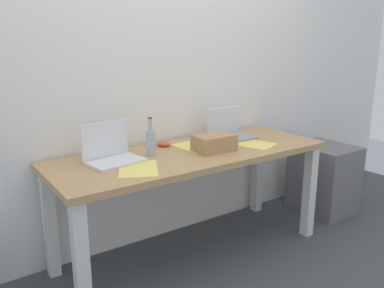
# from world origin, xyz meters

# --- Properties ---
(ground_plane) EXTENTS (8.00, 8.00, 0.00)m
(ground_plane) POSITION_xyz_m (0.00, 0.00, 0.00)
(ground_plane) COLOR #42474C
(back_wall) EXTENTS (5.20, 0.08, 2.60)m
(back_wall) POSITION_xyz_m (0.00, 0.39, 1.30)
(back_wall) COLOR white
(back_wall) RESTS_ON ground
(desk) EXTENTS (1.83, 0.66, 0.72)m
(desk) POSITION_xyz_m (0.00, 0.00, 0.62)
(desk) COLOR tan
(desk) RESTS_ON ground
(laptop_left) EXTENTS (0.34, 0.26, 0.23)m
(laptop_left) POSITION_xyz_m (-0.51, 0.08, 0.77)
(laptop_left) COLOR silver
(laptop_left) RESTS_ON desk
(laptop_right) EXTENTS (0.30, 0.25, 0.22)m
(laptop_right) POSITION_xyz_m (0.44, 0.14, 0.77)
(laptop_right) COLOR gray
(laptop_right) RESTS_ON desk
(beer_bottle) EXTENTS (0.06, 0.06, 0.24)m
(beer_bottle) POSITION_xyz_m (-0.26, 0.08, 0.81)
(beer_bottle) COLOR #99B7C1
(beer_bottle) RESTS_ON desk
(computer_mouse) EXTENTS (0.10, 0.12, 0.03)m
(computer_mouse) POSITION_xyz_m (-0.09, 0.21, 0.74)
(computer_mouse) COLOR #D84C38
(computer_mouse) RESTS_ON desk
(cardboard_box) EXTENTS (0.26, 0.18, 0.11)m
(cardboard_box) POSITION_xyz_m (0.13, -0.07, 0.77)
(cardboard_box) COLOR tan
(cardboard_box) RESTS_ON desk
(paper_sheet_front_left) EXTENTS (0.32, 0.36, 0.00)m
(paper_sheet_front_left) POSITION_xyz_m (-0.45, -0.12, 0.72)
(paper_sheet_front_left) COLOR #F4E06B
(paper_sheet_front_left) RESTS_ON desk
(paper_sheet_near_back) EXTENTS (0.24, 0.32, 0.00)m
(paper_sheet_near_back) POSITION_xyz_m (0.09, 0.08, 0.72)
(paper_sheet_near_back) COLOR #F4E06B
(paper_sheet_near_back) RESTS_ON desk
(paper_sheet_front_right) EXTENTS (0.30, 0.35, 0.00)m
(paper_sheet_front_right) POSITION_xyz_m (0.45, -0.08, 0.72)
(paper_sheet_front_right) COLOR #F4E06B
(paper_sheet_front_right) RESTS_ON desk
(filing_cabinet) EXTENTS (0.40, 0.48, 0.57)m
(filing_cabinet) POSITION_xyz_m (1.32, -0.04, 0.28)
(filing_cabinet) COLOR slate
(filing_cabinet) RESTS_ON ground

